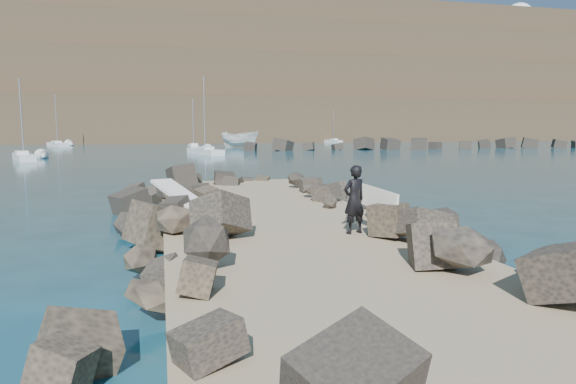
# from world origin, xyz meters

# --- Properties ---
(ground) EXTENTS (800.00, 800.00, 0.00)m
(ground) POSITION_xyz_m (0.00, 0.00, 0.00)
(ground) COLOR #0F384C
(ground) RESTS_ON ground
(jetty) EXTENTS (6.00, 26.00, 0.60)m
(jetty) POSITION_xyz_m (0.00, -2.00, 0.30)
(jetty) COLOR #8C7759
(jetty) RESTS_ON ground
(riprap_left) EXTENTS (2.60, 22.00, 1.00)m
(riprap_left) POSITION_xyz_m (-2.90, -1.50, 0.50)
(riprap_left) COLOR black
(riprap_left) RESTS_ON ground
(riprap_right) EXTENTS (2.60, 22.00, 1.00)m
(riprap_right) POSITION_xyz_m (2.90, -1.50, 0.50)
(riprap_right) COLOR black
(riprap_right) RESTS_ON ground
(breakwater_secondary) EXTENTS (52.00, 4.00, 1.20)m
(breakwater_secondary) POSITION_xyz_m (35.00, 55.00, 0.60)
(breakwater_secondary) COLOR black
(breakwater_secondary) RESTS_ON ground
(headland) EXTENTS (360.00, 140.00, 32.00)m
(headland) POSITION_xyz_m (10.00, 160.00, 16.00)
(headland) COLOR #2D4919
(headland) RESTS_ON ground
(surfboard_resting) EXTENTS (1.66, 2.73, 0.09)m
(surfboard_resting) POSITION_xyz_m (-2.53, 2.03, 1.04)
(surfboard_resting) COLOR white
(surfboard_resting) RESTS_ON riprap_left
(boat_imported) EXTENTS (6.92, 6.33, 2.64)m
(boat_imported) POSITION_xyz_m (9.34, 68.91, 1.32)
(boat_imported) COLOR silver
(boat_imported) RESTS_ON ground
(surfer_with_board) EXTENTS (1.00, 1.97, 1.60)m
(surfer_with_board) POSITION_xyz_m (1.41, -1.99, 1.41)
(surfer_with_board) COLOR black
(surfer_with_board) RESTS_ON jetty
(radome) EXTENTS (10.69, 10.69, 16.93)m
(radome) POSITION_xyz_m (126.90, 156.58, 41.84)
(radome) COLOR white
(radome) RESTS_ON headland
(sailboat_a) EXTENTS (3.45, 6.55, 7.83)m
(sailboat_a) POSITION_xyz_m (-15.68, 40.14, 0.35)
(sailboat_a) COLOR silver
(sailboat_a) RESTS_ON ground
(sailboat_b) EXTENTS (1.47, 5.94, 7.25)m
(sailboat_b) POSITION_xyz_m (1.45, 59.95, 0.35)
(sailboat_b) COLOR silver
(sailboat_b) RESTS_ON ground
(sailboat_f) EXTENTS (2.40, 5.70, 6.87)m
(sailboat_f) POSITION_xyz_m (31.51, 87.63, 0.35)
(sailboat_f) COLOR silver
(sailboat_f) RESTS_ON ground
(sailboat_c) EXTENTS (3.86, 7.85, 9.21)m
(sailboat_c) POSITION_xyz_m (2.01, 47.60, 0.35)
(sailboat_c) COLOR silver
(sailboat_c) RESTS_ON ground
(sailboat_e) EXTENTS (4.64, 7.42, 8.92)m
(sailboat_e) POSITION_xyz_m (-20.00, 80.72, 0.35)
(sailboat_e) COLOR silver
(sailboat_e) RESTS_ON ground
(headland_buildings) EXTENTS (137.50, 30.50, 5.00)m
(headland_buildings) POSITION_xyz_m (16.81, 152.19, 33.97)
(headland_buildings) COLOR white
(headland_buildings) RESTS_ON headland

